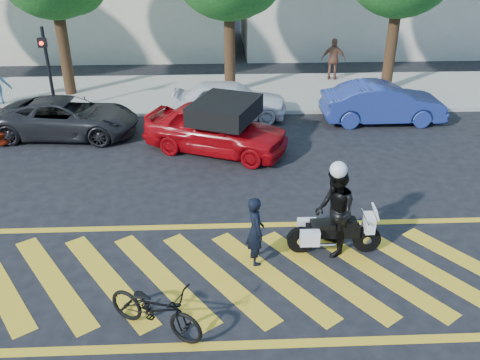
{
  "coord_description": "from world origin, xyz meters",
  "views": [
    {
      "loc": [
        -0.5,
        -8.31,
        6.52
      ],
      "look_at": [
        -0.03,
        2.24,
        1.05
      ],
      "focal_mm": 38.0,
      "sensor_mm": 36.0,
      "label": 1
    }
  ],
  "objects_px": {
    "police_motorcycle": "(333,232)",
    "bicycle": "(155,308)",
    "red_convertible": "(216,128)",
    "officer_bike": "(255,231)",
    "parked_mid_right": "(229,100)",
    "parked_right": "(383,103)",
    "parked_mid_left": "(68,117)",
    "officer_moto": "(334,212)"
  },
  "relations": [
    {
      "from": "bicycle",
      "to": "parked_right",
      "type": "relative_size",
      "value": 0.44
    },
    {
      "from": "bicycle",
      "to": "officer_moto",
      "type": "distance_m",
      "value": 4.25
    },
    {
      "from": "officer_bike",
      "to": "officer_moto",
      "type": "bearing_deg",
      "value": -93.21
    },
    {
      "from": "police_motorcycle",
      "to": "red_convertible",
      "type": "height_order",
      "value": "red_convertible"
    },
    {
      "from": "bicycle",
      "to": "parked_right",
      "type": "height_order",
      "value": "parked_right"
    },
    {
      "from": "officer_moto",
      "to": "parked_mid_left",
      "type": "height_order",
      "value": "officer_moto"
    },
    {
      "from": "officer_bike",
      "to": "bicycle",
      "type": "relative_size",
      "value": 0.81
    },
    {
      "from": "bicycle",
      "to": "parked_mid_right",
      "type": "distance_m",
      "value": 10.78
    },
    {
      "from": "parked_mid_left",
      "to": "parked_mid_right",
      "type": "xyz_separation_m",
      "value": [
        5.4,
        1.4,
        0.06
      ]
    },
    {
      "from": "bicycle",
      "to": "parked_mid_right",
      "type": "relative_size",
      "value": 0.46
    },
    {
      "from": "officer_moto",
      "to": "parked_right",
      "type": "distance_m",
      "value": 8.52
    },
    {
      "from": "red_convertible",
      "to": "parked_mid_left",
      "type": "distance_m",
      "value": 5.14
    },
    {
      "from": "bicycle",
      "to": "parked_right",
      "type": "bearing_deg",
      "value": -5.4
    },
    {
      "from": "police_motorcycle",
      "to": "officer_moto",
      "type": "xyz_separation_m",
      "value": [
        -0.01,
        -0.0,
        0.51
      ]
    },
    {
      "from": "bicycle",
      "to": "parked_mid_right",
      "type": "xyz_separation_m",
      "value": [
        1.56,
        10.67,
        0.2
      ]
    },
    {
      "from": "officer_moto",
      "to": "parked_right",
      "type": "relative_size",
      "value": 0.47
    },
    {
      "from": "officer_bike",
      "to": "red_convertible",
      "type": "bearing_deg",
      "value": -5.3
    },
    {
      "from": "officer_moto",
      "to": "bicycle",
      "type": "bearing_deg",
      "value": -56.6
    },
    {
      "from": "red_convertible",
      "to": "bicycle",
      "type": "bearing_deg",
      "value": -164.63
    },
    {
      "from": "police_motorcycle",
      "to": "parked_right",
      "type": "xyz_separation_m",
      "value": [
        3.38,
        7.81,
        0.21
      ]
    },
    {
      "from": "parked_mid_right",
      "to": "parked_right",
      "type": "distance_m",
      "value": 5.43
    },
    {
      "from": "officer_bike",
      "to": "bicycle",
      "type": "height_order",
      "value": "officer_bike"
    },
    {
      "from": "bicycle",
      "to": "parked_mid_left",
      "type": "distance_m",
      "value": 10.03
    },
    {
      "from": "officer_bike",
      "to": "parked_mid_right",
      "type": "bearing_deg",
      "value": -11.13
    },
    {
      "from": "bicycle",
      "to": "officer_bike",
      "type": "bearing_deg",
      "value": -14.58
    },
    {
      "from": "police_motorcycle",
      "to": "officer_bike",
      "type": "bearing_deg",
      "value": -168.89
    },
    {
      "from": "police_motorcycle",
      "to": "officer_moto",
      "type": "relative_size",
      "value": 1.02
    },
    {
      "from": "officer_bike",
      "to": "bicycle",
      "type": "bearing_deg",
      "value": 122.93
    },
    {
      "from": "officer_bike",
      "to": "bicycle",
      "type": "distance_m",
      "value": 2.72
    },
    {
      "from": "officer_moto",
      "to": "parked_mid_left",
      "type": "distance_m",
      "value": 10.21
    },
    {
      "from": "officer_bike",
      "to": "officer_moto",
      "type": "xyz_separation_m",
      "value": [
        1.69,
        0.3,
        0.23
      ]
    },
    {
      "from": "officer_bike",
      "to": "officer_moto",
      "type": "relative_size",
      "value": 0.77
    },
    {
      "from": "officer_bike",
      "to": "police_motorcycle",
      "type": "bearing_deg",
      "value": -93.27
    },
    {
      "from": "bicycle",
      "to": "red_convertible",
      "type": "height_order",
      "value": "red_convertible"
    },
    {
      "from": "parked_mid_left",
      "to": "red_convertible",
      "type": "bearing_deg",
      "value": -102.07
    },
    {
      "from": "officer_bike",
      "to": "parked_mid_left",
      "type": "distance_m",
      "value": 9.28
    },
    {
      "from": "red_convertible",
      "to": "parked_mid_left",
      "type": "height_order",
      "value": "red_convertible"
    },
    {
      "from": "parked_mid_right",
      "to": "officer_moto",
      "type": "bearing_deg",
      "value": -164.1
    },
    {
      "from": "parked_mid_left",
      "to": "parked_right",
      "type": "bearing_deg",
      "value": -80.64
    },
    {
      "from": "police_motorcycle",
      "to": "bicycle",
      "type": "bearing_deg",
      "value": -146.69
    },
    {
      "from": "officer_moto",
      "to": "parked_right",
      "type": "bearing_deg",
      "value": 157.68
    },
    {
      "from": "bicycle",
      "to": "officer_moto",
      "type": "relative_size",
      "value": 0.95
    }
  ]
}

